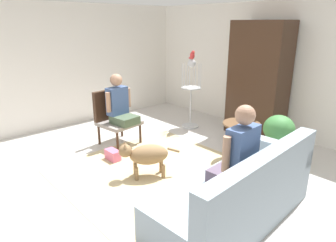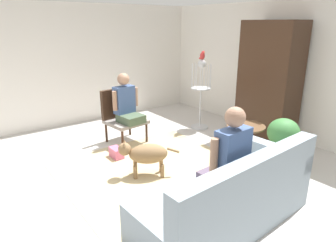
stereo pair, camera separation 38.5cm
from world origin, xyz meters
name	(u,v)px [view 2 (the right image)]	position (x,y,z in m)	size (l,w,h in m)	color
ground_plane	(168,176)	(0.00, 0.00, 0.00)	(7.61, 7.61, 0.00)	beige
back_wall	(290,71)	(0.00, 2.83, 1.26)	(6.94, 0.12, 2.52)	silver
left_wall	(91,64)	(-3.23, 0.30, 1.26)	(0.12, 6.15, 2.52)	silver
area_rug	(156,172)	(-0.19, -0.06, 0.00)	(2.57, 2.59, 0.01)	#C6B284
couch	(230,199)	(1.27, -0.10, 0.32)	(0.97, 2.13, 0.91)	#8EA0AD
armchair	(121,113)	(-1.65, 0.15, 0.54)	(0.69, 0.71, 0.97)	#382316
person_on_couch	(229,156)	(1.24, -0.13, 0.82)	(0.43, 0.55, 0.90)	#5D4D62
person_on_armchair	(126,103)	(-1.47, 0.17, 0.76)	(0.52, 0.53, 0.86)	#455841
round_end_table	(245,137)	(0.35, 1.23, 0.44)	(0.59, 0.59, 0.62)	brown
dog	(145,154)	(-0.21, -0.24, 0.34)	(0.53, 0.77, 0.55)	olive
bird_cage_stand	(201,93)	(-1.30, 1.81, 0.74)	(0.41, 0.41, 1.42)	silver
parrot	(202,55)	(-1.29, 1.81, 1.51)	(0.17, 0.10, 0.17)	red
potted_plant	(283,140)	(0.88, 1.42, 0.51)	(0.45, 0.45, 0.83)	beige
armoire_cabinet	(269,82)	(-0.15, 2.42, 1.08)	(1.04, 0.56, 2.17)	#382316
handbag	(116,153)	(-1.01, -0.30, 0.08)	(0.27, 0.15, 0.17)	#D8668C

